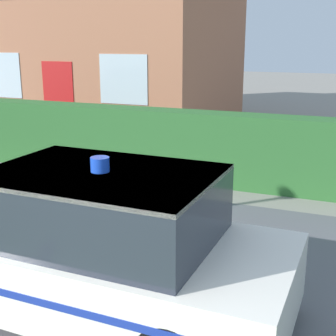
# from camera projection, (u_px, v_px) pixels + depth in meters

# --- Properties ---
(road_strip) EXTENTS (28.00, 5.24, 0.01)m
(road_strip) POSITION_uv_depth(u_px,v_px,m) (176.00, 272.00, 5.56)
(road_strip) COLOR #5B5B60
(road_strip) RESTS_ON ground
(garden_hedge) EXTENTS (14.12, 0.61, 1.37)m
(garden_hedge) POSITION_uv_depth(u_px,v_px,m) (216.00, 149.00, 8.85)
(garden_hedge) COLOR #2D662D
(garden_hedge) RESTS_ON ground
(police_car) EXTENTS (4.19, 1.77, 1.61)m
(police_car) POSITION_uv_depth(u_px,v_px,m) (88.00, 245.00, 4.63)
(police_car) COLOR black
(police_car) RESTS_ON road_strip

